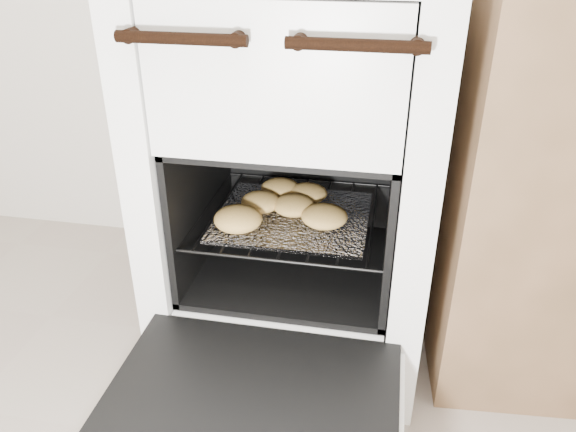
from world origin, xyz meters
name	(u,v)px	position (x,y,z in m)	size (l,w,h in m)	color
stove	(300,168)	(0.03, 1.15, 0.47)	(0.62, 0.69, 0.95)	white
oven_door	(250,409)	(0.03, 0.63, 0.21)	(0.56, 0.43, 0.04)	black
oven_rack	(295,215)	(0.03, 1.09, 0.37)	(0.45, 0.43, 0.01)	black
foil_sheet	(293,217)	(0.03, 1.07, 0.38)	(0.35, 0.31, 0.01)	white
baked_rolls	(282,205)	(0.00, 1.07, 0.41)	(0.34, 0.32, 0.05)	#E2B05A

